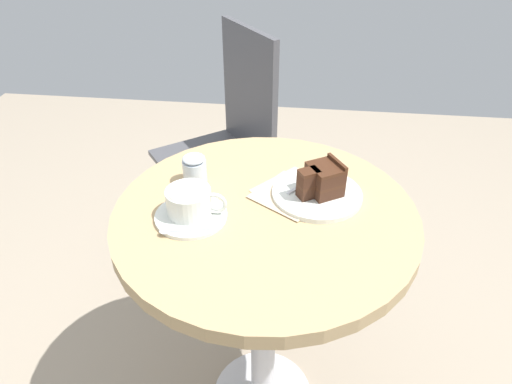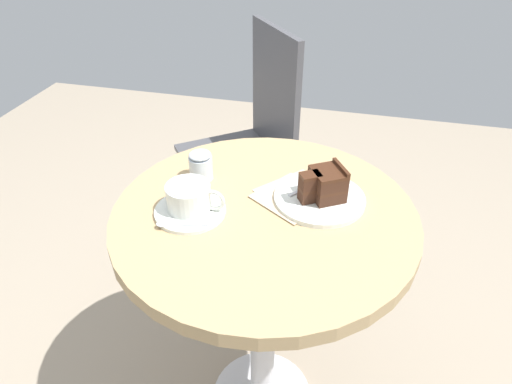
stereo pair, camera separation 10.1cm
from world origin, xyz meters
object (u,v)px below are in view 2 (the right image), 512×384
(cake_plate, at_px, (319,198))
(napkin, at_px, (296,196))
(fork, at_px, (320,182))
(sugar_pot, at_px, (201,165))
(cake_slice, at_px, (325,184))
(coffee_cup, at_px, (190,196))
(cafe_chair, at_px, (255,132))
(saucer, at_px, (190,211))
(teaspoon, at_px, (175,224))

(cake_plate, distance_m, napkin, 0.06)
(fork, xyz_separation_m, sugar_pot, (-0.29, -0.03, 0.02))
(cake_slice, bearing_deg, sugar_pot, 175.00)
(coffee_cup, xyz_separation_m, cafe_chair, (-0.05, 0.79, -0.25))
(coffee_cup, relative_size, cake_plate, 0.63)
(cafe_chair, bearing_deg, saucer, -34.13)
(cake_plate, xyz_separation_m, cafe_chair, (-0.32, 0.68, -0.21))
(saucer, distance_m, cafe_chair, 0.83)
(cake_plate, xyz_separation_m, cake_slice, (0.01, -0.00, 0.04))
(cake_plate, relative_size, sugar_pot, 2.81)
(coffee_cup, xyz_separation_m, cake_plate, (0.27, 0.11, -0.03))
(fork, distance_m, napkin, 0.07)
(napkin, height_order, cafe_chair, cafe_chair)
(teaspoon, relative_size, fork, 0.88)
(cafe_chair, bearing_deg, cake_slice, -11.79)
(saucer, distance_m, coffee_cup, 0.04)
(saucer, height_order, teaspoon, teaspoon)
(teaspoon, distance_m, cafe_chair, 0.88)
(cafe_chair, bearing_deg, sugar_pot, -35.28)
(saucer, bearing_deg, napkin, 28.14)
(cafe_chair, relative_size, sugar_pot, 12.50)
(teaspoon, bearing_deg, sugar_pot, -99.77)
(sugar_pot, bearing_deg, fork, 5.57)
(napkin, distance_m, sugar_pot, 0.24)
(teaspoon, distance_m, cake_slice, 0.34)
(teaspoon, xyz_separation_m, cake_plate, (0.28, 0.17, -0.00))
(coffee_cup, distance_m, teaspoon, 0.07)
(cake_plate, bearing_deg, teaspoon, -148.71)
(saucer, distance_m, cake_slice, 0.31)
(napkin, bearing_deg, cake_slice, -4.13)
(cafe_chair, bearing_deg, cake_plate, -12.38)
(cafe_chair, bearing_deg, teaspoon, -35.13)
(cake_plate, bearing_deg, saucer, -157.45)
(saucer, bearing_deg, sugar_pot, 98.98)
(fork, xyz_separation_m, napkin, (-0.05, -0.05, -0.01))
(coffee_cup, height_order, fork, coffee_cup)
(saucer, distance_m, sugar_pot, 0.14)
(teaspoon, xyz_separation_m, cake_slice, (0.29, 0.17, 0.04))
(teaspoon, distance_m, sugar_pot, 0.20)
(teaspoon, bearing_deg, cake_plate, -161.56)
(cake_slice, xyz_separation_m, sugar_pot, (-0.30, 0.03, -0.01))
(cake_slice, distance_m, sugar_pot, 0.31)
(coffee_cup, distance_m, cake_plate, 0.30)
(cake_slice, relative_size, sugar_pot, 1.51)
(napkin, bearing_deg, cake_plate, -3.50)
(teaspoon, bearing_deg, cafe_chair, -100.26)
(napkin, bearing_deg, teaspoon, -142.48)
(napkin, bearing_deg, coffee_cup, -153.59)
(teaspoon, height_order, fork, fork)
(teaspoon, bearing_deg, coffee_cup, -111.04)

